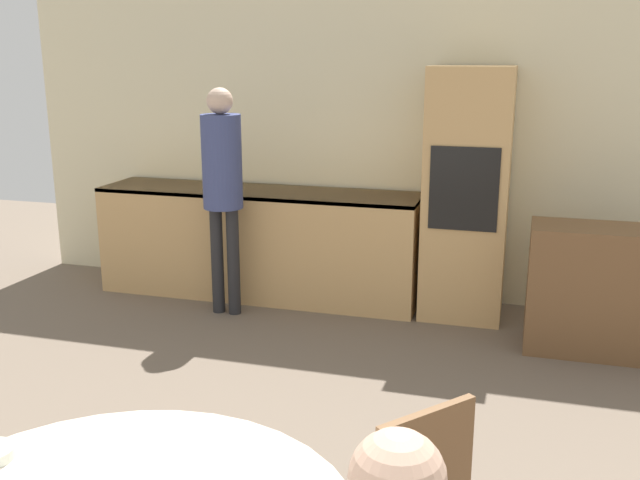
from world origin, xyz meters
name	(u,v)px	position (x,y,z in m)	size (l,w,h in m)	color
wall_back	(410,140)	(0.00, 5.54, 1.30)	(6.70, 0.05, 2.60)	beige
kitchen_counter	(259,241)	(-1.18, 5.19, 0.46)	(2.65, 0.60, 0.89)	tan
oven_unit	(467,195)	(0.49, 5.20, 0.94)	(0.61, 0.59, 1.88)	tan
sideboard	(611,291)	(1.50, 4.70, 0.43)	(1.07, 0.45, 0.87)	brown
person_standing	(222,175)	(-1.27, 4.71, 1.09)	(0.30, 0.30, 1.73)	#262628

